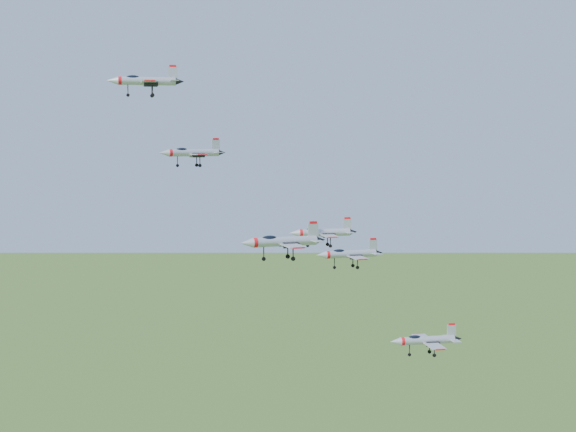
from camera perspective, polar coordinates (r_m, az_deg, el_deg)
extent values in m
cylinder|color=#A8ACB5|center=(140.28, -10.00, 9.43)|extent=(9.67, 1.62, 1.39)
cone|color=#A8ACB5|center=(140.16, -12.39, 9.39)|extent=(1.96, 1.44, 1.39)
cone|color=black|center=(140.62, -7.70, 9.45)|extent=(1.53, 1.22, 1.18)
ellipsoid|color=black|center=(140.24, -10.98, 9.63)|extent=(2.38, 1.06, 0.88)
cube|color=#A8ACB5|center=(137.28, -9.85, 9.41)|extent=(2.58, 4.77, 0.15)
cube|color=#A8ACB5|center=(143.26, -9.96, 9.24)|extent=(2.58, 4.77, 0.15)
cube|color=#A8ACB5|center=(140.65, -8.19, 10.04)|extent=(1.61, 0.17, 2.25)
cube|color=red|center=(140.75, -8.20, 10.52)|extent=(1.18, 0.18, 0.37)
cylinder|color=#A8ACB5|center=(126.30, -6.71, 4.49)|extent=(7.96, 2.59, 1.14)
cone|color=#A8ACB5|center=(125.16, -8.81, 4.46)|extent=(1.76, 1.41, 1.14)
cone|color=black|center=(127.55, -4.73, 4.52)|extent=(1.39, 1.18, 0.97)
ellipsoid|color=black|center=(125.81, -7.57, 4.67)|extent=(2.05, 1.16, 0.72)
cube|color=#A8ACB5|center=(123.98, -6.34, 4.38)|extent=(2.70, 4.16, 0.12)
cube|color=#A8ACB5|center=(128.72, -6.92, 4.41)|extent=(2.70, 4.16, 0.12)
cube|color=#A8ACB5|center=(127.26, -5.15, 5.04)|extent=(1.31, 0.35, 1.84)
cube|color=red|center=(127.26, -5.16, 5.48)|extent=(0.97, 0.30, 0.31)
cylinder|color=#A8ACB5|center=(106.05, -0.23, -1.82)|extent=(8.88, 2.49, 1.27)
cone|color=#A8ACB5|center=(104.49, -2.97, -1.94)|extent=(1.92, 1.50, 1.27)
cone|color=black|center=(107.78, 2.33, -1.71)|extent=(1.51, 1.26, 1.08)
ellipsoid|color=black|center=(105.33, -1.33, -1.61)|extent=(2.26, 1.21, 0.81)
cube|color=#A8ACB5|center=(103.58, 0.36, -2.13)|extent=(2.83, 4.57, 0.14)
cube|color=#A8ACB5|center=(108.72, -0.59, -1.77)|extent=(2.83, 4.57, 0.14)
cube|color=#A8ACB5|center=(107.24, 1.80, -1.03)|extent=(1.47, 0.32, 2.05)
cube|color=red|center=(107.13, 1.80, -0.46)|extent=(1.08, 0.29, 0.34)
cylinder|color=#A8ACB5|center=(133.72, 2.61, -1.18)|extent=(8.61, 1.28, 1.24)
cone|color=#A8ACB5|center=(132.64, 0.44, -1.23)|extent=(1.73, 1.25, 1.24)
cone|color=black|center=(134.94, 4.67, -1.13)|extent=(1.34, 1.06, 1.06)
ellipsoid|color=black|center=(133.20, 1.73, -1.00)|extent=(2.11, 0.90, 0.79)
cube|color=#A8ACB5|center=(131.20, 2.96, -1.41)|extent=(2.22, 4.22, 0.13)
cube|color=#A8ACB5|center=(136.38, 2.43, -1.15)|extent=(2.22, 4.22, 0.13)
cube|color=#A8ACB5|center=(134.53, 4.24, -0.60)|extent=(1.43, 0.12, 2.01)
cube|color=red|center=(134.42, 4.24, -0.15)|extent=(1.05, 0.14, 0.33)
cylinder|color=#A8ACB5|center=(118.87, 4.49, -2.70)|extent=(7.79, 1.85, 1.12)
cone|color=#A8ACB5|center=(117.32, 2.38, -2.80)|extent=(1.64, 1.26, 1.12)
cone|color=black|center=(120.52, 6.48, -2.61)|extent=(1.29, 1.06, 0.95)
ellipsoid|color=black|center=(118.16, 3.64, -2.54)|extent=(1.96, 0.98, 0.71)
cube|color=#A8ACB5|center=(116.75, 4.99, -2.96)|extent=(2.32, 3.95, 0.12)
cube|color=#A8ACB5|center=(121.19, 4.17, -2.65)|extent=(2.32, 3.95, 0.12)
cube|color=#A8ACB5|center=(120.01, 6.07, -2.08)|extent=(1.29, 0.23, 1.80)
cube|color=red|center=(119.89, 6.07, -1.63)|extent=(0.95, 0.21, 0.30)
cylinder|color=#A8ACB5|center=(140.05, 9.88, -8.69)|extent=(9.51, 1.42, 1.37)
cone|color=#A8ACB5|center=(138.20, 7.64, -8.85)|extent=(1.91, 1.38, 1.37)
cone|color=black|center=(142.02, 11.98, -8.53)|extent=(1.48, 1.17, 1.17)
ellipsoid|color=black|center=(139.14, 8.98, -8.55)|extent=(2.33, 1.00, 0.87)
cube|color=#A8ACB5|center=(137.51, 10.40, -9.07)|extent=(2.45, 4.66, 0.15)
cube|color=#A8ACB5|center=(142.87, 9.54, -8.51)|extent=(2.45, 4.66, 0.15)
cube|color=#A8ACB5|center=(141.25, 11.55, -8.00)|extent=(1.58, 0.13, 2.22)
cube|color=red|center=(140.99, 11.56, -7.54)|extent=(1.16, 0.15, 0.37)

